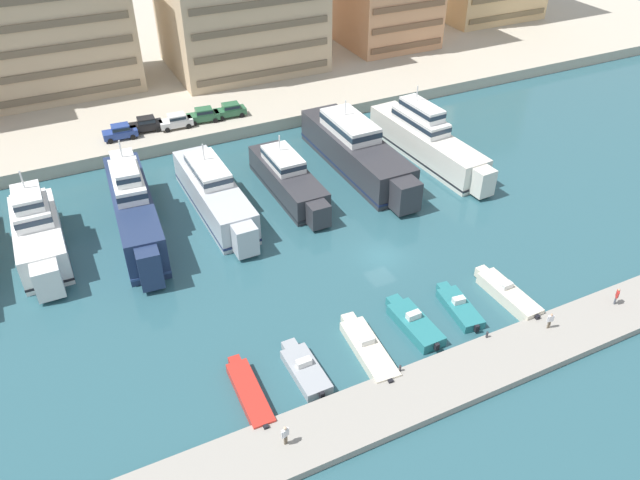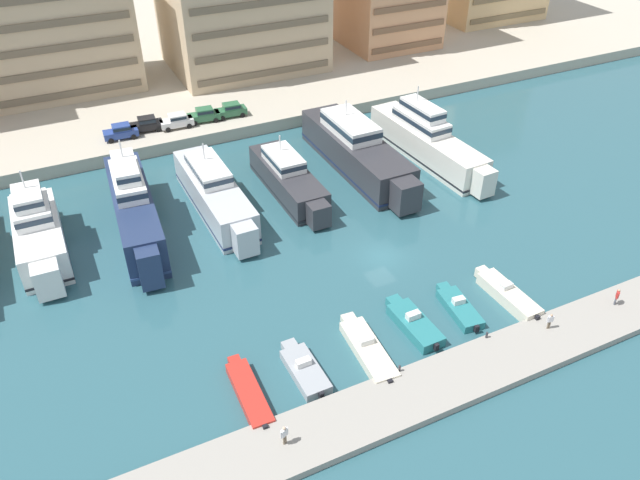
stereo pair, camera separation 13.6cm
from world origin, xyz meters
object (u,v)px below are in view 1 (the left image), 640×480
(pedestrian_near_edge, at_px, (617,295))
(car_green_center_left, at_px, (203,115))
(motorboat_teal_center, at_px, (459,307))
(yacht_charcoal_center_right, at_px, (356,151))
(motorboat_grey_left, at_px, (305,369))
(motorboat_cream_center_right, at_px, (507,294))
(pedestrian_far_side, at_px, (550,320))
(motorboat_cream_mid_left, at_px, (368,349))
(car_green_center, at_px, (230,110))
(yacht_white_left, at_px, (38,234))
(motorboat_red_far_left, at_px, (249,393))
(pedestrian_mid_deck, at_px, (285,434))
(yacht_ivory_mid_right, at_px, (426,140))
(car_white_mid_left, at_px, (176,121))
(car_blue_far_left, at_px, (120,131))
(motorboat_teal_center_left, at_px, (414,323))
(yacht_charcoal_center, at_px, (288,179))
(yacht_navy_mid_left, at_px, (134,209))
(car_black_left, at_px, (146,124))

(pedestrian_near_edge, bearing_deg, car_green_center_left, 113.75)
(motorboat_teal_center, bearing_deg, yacht_charcoal_center_right, 81.16)
(motorboat_grey_left, xyz_separation_m, car_green_center_left, (5.72, 43.36, 2.16))
(motorboat_cream_center_right, bearing_deg, pedestrian_far_side, -88.33)
(motorboat_cream_mid_left, distance_m, pedestrian_near_edge, 22.14)
(car_green_center, bearing_deg, yacht_white_left, -144.16)
(motorboat_red_far_left, height_order, pedestrian_mid_deck, pedestrian_mid_deck)
(yacht_ivory_mid_right, xyz_separation_m, car_green_center_left, (-21.98, 18.32, 0.20))
(car_white_mid_left, bearing_deg, motorboat_teal_center, -73.20)
(yacht_white_left, distance_m, motorboat_cream_center_right, 43.67)
(motorboat_red_far_left, bearing_deg, yacht_white_left, 114.89)
(yacht_charcoal_center_right, xyz_separation_m, motorboat_teal_center, (-4.02, -25.85, -1.92))
(car_blue_far_left, distance_m, car_white_mid_left, 6.99)
(car_blue_far_left, bearing_deg, motorboat_cream_mid_left, -76.62)
(yacht_white_left, relative_size, motorboat_cream_mid_left, 1.85)
(motorboat_red_far_left, distance_m, motorboat_teal_center_left, 14.97)
(motorboat_red_far_left, xyz_separation_m, motorboat_grey_left, (4.65, 0.32, 0.01))
(motorboat_red_far_left, height_order, car_blue_far_left, car_blue_far_left)
(yacht_charcoal_center_right, xyz_separation_m, car_white_mid_left, (-16.84, 16.62, 0.26))
(motorboat_teal_center_left, xyz_separation_m, car_white_mid_left, (-8.20, 42.53, 2.09))
(motorboat_grey_left, bearing_deg, yacht_charcoal_center_right, 54.45)
(yacht_charcoal_center_right, xyz_separation_m, motorboat_cream_center_right, (0.70, -26.47, -1.77))
(yacht_charcoal_center, bearing_deg, pedestrian_far_side, -71.04)
(yacht_white_left, xyz_separation_m, motorboat_teal_center_left, (26.59, -24.19, -1.88))
(yacht_navy_mid_left, xyz_separation_m, pedestrian_near_edge, (34.27, -29.68, -1.13))
(motorboat_cream_mid_left, xyz_separation_m, motorboat_cream_center_right, (14.22, 0.29, 0.14))
(yacht_navy_mid_left, height_order, motorboat_grey_left, yacht_navy_mid_left)
(motorboat_teal_center_left, bearing_deg, pedestrian_far_side, -29.80)
(yacht_charcoal_center, height_order, car_green_center_left, yacht_charcoal_center)
(yacht_navy_mid_left, relative_size, pedestrian_far_side, 13.13)
(motorboat_cream_center_right, bearing_deg, car_blue_far_left, 119.65)
(motorboat_cream_mid_left, xyz_separation_m, motorboat_teal_center_left, (4.87, 0.85, 0.07))
(pedestrian_far_side, bearing_deg, motorboat_cream_mid_left, 162.29)
(yacht_ivory_mid_right, distance_m, motorboat_grey_left, 37.40)
(motorboat_teal_center, xyz_separation_m, car_green_center_left, (-9.20, 42.71, 2.17))
(motorboat_cream_center_right, xyz_separation_m, car_blue_far_left, (-24.54, 43.11, 2.02))
(yacht_charcoal_center, xyz_separation_m, car_green_center_left, (-3.83, 18.42, 0.85))
(yacht_ivory_mid_right, relative_size, motorboat_cream_center_right, 2.81)
(car_blue_far_left, bearing_deg, pedestrian_far_side, -62.78)
(pedestrian_near_edge, bearing_deg, motorboat_grey_left, 169.45)
(motorboat_red_far_left, xyz_separation_m, motorboat_teal_center_left, (14.94, 0.91, 0.08))
(motorboat_red_far_left, xyz_separation_m, pedestrian_mid_deck, (0.62, -5.33, 1.26))
(car_green_center_left, distance_m, pedestrian_far_side, 50.22)
(motorboat_teal_center_left, bearing_deg, pedestrian_near_edge, -18.59)
(motorboat_teal_center_left, relative_size, car_black_left, 1.62)
(motorboat_cream_mid_left, bearing_deg, pedestrian_far_side, -17.71)
(yacht_ivory_mid_right, distance_m, pedestrian_far_side, 30.93)
(motorboat_red_far_left, distance_m, pedestrian_far_side, 24.88)
(yacht_ivory_mid_right, bearing_deg, car_green_center, 135.17)
(yacht_charcoal_center_right, distance_m, car_white_mid_left, 23.67)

